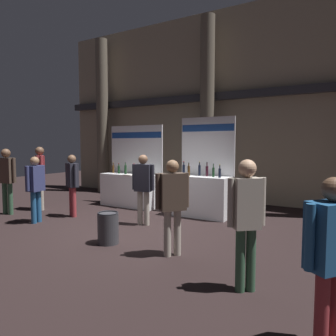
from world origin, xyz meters
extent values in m
plane|color=black|center=(0.00, 0.00, 0.00)|extent=(24.61, 24.61, 0.00)
cube|color=gray|center=(0.00, 4.39, 3.08)|extent=(12.30, 0.25, 6.16)
cube|color=#2D2D33|center=(0.00, 4.08, 3.39)|extent=(12.30, 0.20, 0.24)
cylinder|color=#665B4C|center=(-4.38, 3.73, 2.92)|extent=(0.45, 0.45, 5.83)
cylinder|color=#665B4C|center=(0.00, 3.73, 2.92)|extent=(0.45, 0.45, 5.83)
cube|color=white|center=(-1.71, 1.95, 0.48)|extent=(1.81, 0.60, 0.97)
cube|color=white|center=(-1.71, 2.29, 1.22)|extent=(1.90, 0.04, 2.43)
cube|color=navy|center=(-1.71, 2.27, 2.14)|extent=(1.85, 0.01, 0.18)
cylinder|color=#472D14|center=(-2.41, 2.03, 1.09)|extent=(0.07, 0.07, 0.24)
cylinder|color=#472D14|center=(-2.41, 2.03, 1.24)|extent=(0.03, 0.03, 0.07)
cylinder|color=gold|center=(-2.41, 2.03, 1.28)|extent=(0.03, 0.03, 0.02)
cylinder|color=#19381E|center=(-2.13, 1.96, 1.08)|extent=(0.08, 0.08, 0.23)
cylinder|color=#19381E|center=(-2.13, 1.96, 1.23)|extent=(0.03, 0.03, 0.07)
cylinder|color=red|center=(-2.13, 1.96, 1.27)|extent=(0.03, 0.03, 0.02)
cylinder|color=#19381E|center=(-1.84, 1.93, 1.10)|extent=(0.07, 0.07, 0.26)
cylinder|color=#19381E|center=(-1.84, 1.93, 1.27)|extent=(0.03, 0.03, 0.08)
cylinder|color=black|center=(-1.84, 1.93, 1.32)|extent=(0.03, 0.03, 0.02)
cylinder|color=#472D14|center=(-1.57, 2.00, 1.08)|extent=(0.07, 0.07, 0.22)
cylinder|color=#472D14|center=(-1.57, 2.00, 1.23)|extent=(0.03, 0.03, 0.08)
cylinder|color=red|center=(-1.57, 2.00, 1.28)|extent=(0.03, 0.03, 0.02)
cylinder|color=black|center=(-1.30, 1.97, 1.09)|extent=(0.07, 0.07, 0.25)
cylinder|color=black|center=(-1.30, 1.97, 1.26)|extent=(0.03, 0.03, 0.08)
cylinder|color=black|center=(-1.30, 1.97, 1.30)|extent=(0.03, 0.03, 0.02)
cylinder|color=#19381E|center=(-1.02, 2.00, 1.08)|extent=(0.07, 0.07, 0.22)
cylinder|color=#19381E|center=(-1.02, 2.00, 1.23)|extent=(0.03, 0.03, 0.07)
cylinder|color=black|center=(-1.02, 2.00, 1.27)|extent=(0.03, 0.03, 0.02)
cube|color=silver|center=(-1.57, 1.77, 0.98)|extent=(0.29, 0.32, 0.01)
cube|color=white|center=(0.71, 1.83, 0.52)|extent=(1.43, 0.60, 1.05)
cube|color=white|center=(0.71, 2.17, 1.29)|extent=(1.51, 0.04, 2.58)
cube|color=navy|center=(0.71, 2.15, 2.29)|extent=(1.46, 0.01, 0.18)
cylinder|color=black|center=(0.20, 1.80, 1.19)|extent=(0.07, 0.07, 0.28)
cylinder|color=black|center=(0.20, 1.80, 1.36)|extent=(0.03, 0.03, 0.07)
cylinder|color=red|center=(0.20, 1.80, 1.41)|extent=(0.03, 0.03, 0.02)
cylinder|color=#472D14|center=(0.38, 1.74, 1.18)|extent=(0.07, 0.07, 0.26)
cylinder|color=#472D14|center=(0.38, 1.74, 1.34)|extent=(0.03, 0.03, 0.07)
cylinder|color=black|center=(0.38, 1.74, 1.38)|extent=(0.03, 0.03, 0.02)
cylinder|color=black|center=(0.61, 1.90, 1.19)|extent=(0.06, 0.06, 0.28)
cylinder|color=black|center=(0.61, 1.90, 1.36)|extent=(0.03, 0.03, 0.07)
cylinder|color=gold|center=(0.61, 1.90, 1.41)|extent=(0.03, 0.03, 0.02)
cylinder|color=black|center=(0.82, 1.90, 1.18)|extent=(0.07, 0.07, 0.26)
cylinder|color=black|center=(0.82, 1.90, 1.35)|extent=(0.03, 0.03, 0.09)
cylinder|color=black|center=(0.82, 1.90, 1.40)|extent=(0.03, 0.03, 0.02)
cylinder|color=#19381E|center=(1.03, 1.83, 1.16)|extent=(0.06, 0.06, 0.23)
cylinder|color=#19381E|center=(1.03, 1.83, 1.32)|extent=(0.03, 0.03, 0.08)
cylinder|color=black|center=(1.03, 1.83, 1.37)|extent=(0.03, 0.03, 0.02)
cylinder|color=black|center=(1.23, 1.75, 1.16)|extent=(0.06, 0.06, 0.22)
cylinder|color=black|center=(1.23, 1.75, 1.31)|extent=(0.03, 0.03, 0.08)
cylinder|color=gold|center=(1.23, 1.75, 1.36)|extent=(0.03, 0.03, 0.02)
cylinder|color=#38383D|center=(0.11, -1.07, 0.29)|extent=(0.40, 0.40, 0.57)
torus|color=black|center=(0.11, -1.07, 0.58)|extent=(0.39, 0.39, 0.02)
cylinder|color=maroon|center=(-2.22, 0.16, 0.39)|extent=(0.12, 0.12, 0.77)
cylinder|color=maroon|center=(-2.08, 0.11, 0.39)|extent=(0.12, 0.12, 0.77)
cube|color=#23232D|center=(-2.15, 0.14, 1.08)|extent=(0.41, 0.33, 0.61)
sphere|color=brown|center=(-2.15, 0.14, 1.49)|extent=(0.21, 0.21, 0.21)
cylinder|color=#23232D|center=(-2.36, 0.22, 1.09)|extent=(0.08, 0.08, 0.58)
cylinder|color=#23232D|center=(-1.95, 0.05, 1.09)|extent=(0.08, 0.08, 0.58)
cylinder|color=navy|center=(-2.40, -0.83, 0.38)|extent=(0.12, 0.12, 0.76)
cylinder|color=navy|center=(-2.43, -0.68, 0.38)|extent=(0.12, 0.12, 0.76)
cube|color=navy|center=(-2.41, -0.75, 1.06)|extent=(0.31, 0.40, 0.60)
sphere|color=#8C6647|center=(-2.41, -0.75, 1.47)|extent=(0.21, 0.21, 0.21)
cylinder|color=navy|center=(-2.38, -0.98, 1.08)|extent=(0.08, 0.08, 0.57)
cylinder|color=navy|center=(-2.45, -0.53, 1.08)|extent=(0.08, 0.08, 0.57)
cylinder|color=#ADA393|center=(-0.18, 0.37, 0.39)|extent=(0.12, 0.12, 0.79)
cylinder|color=#ADA393|center=(-0.02, 0.40, 0.39)|extent=(0.12, 0.12, 0.79)
cube|color=#23232D|center=(-0.10, 0.39, 1.10)|extent=(0.41, 0.29, 0.62)
sphere|color=brown|center=(-0.10, 0.39, 1.52)|extent=(0.22, 0.22, 0.22)
cylinder|color=#23232D|center=(-0.33, 0.34, 1.11)|extent=(0.08, 0.08, 0.59)
cylinder|color=#23232D|center=(0.13, 0.43, 1.11)|extent=(0.08, 0.08, 0.59)
cylinder|color=#33563D|center=(2.97, -1.59, 0.41)|extent=(0.12, 0.12, 0.81)
cylinder|color=#33563D|center=(2.86, -1.68, 0.41)|extent=(0.12, 0.12, 0.81)
cube|color=#ADA393|center=(2.91, -1.64, 1.14)|extent=(0.39, 0.37, 0.64)
sphere|color=tan|center=(2.91, -1.64, 1.58)|extent=(0.22, 0.22, 0.22)
cylinder|color=#ADA393|center=(3.07, -1.50, 1.15)|extent=(0.08, 0.08, 0.61)
cylinder|color=#ADA393|center=(2.75, -1.77, 1.15)|extent=(0.08, 0.08, 0.61)
cylinder|color=#ADA393|center=(-3.65, 0.31, 0.43)|extent=(0.12, 0.12, 0.86)
cylinder|color=#ADA393|center=(-3.50, 0.22, 0.43)|extent=(0.12, 0.12, 0.86)
cube|color=maroon|center=(-3.58, 0.27, 1.21)|extent=(0.44, 0.37, 0.68)
sphere|color=brown|center=(-3.58, 0.27, 1.67)|extent=(0.24, 0.24, 0.24)
cylinder|color=maroon|center=(-3.79, 0.39, 1.22)|extent=(0.08, 0.08, 0.65)
cylinder|color=maroon|center=(-3.37, 0.15, 1.22)|extent=(0.08, 0.08, 0.65)
cylinder|color=#33563D|center=(-3.75, -0.55, 0.42)|extent=(0.12, 0.12, 0.84)
cylinder|color=#33563D|center=(-3.93, -0.59, 0.42)|extent=(0.12, 0.12, 0.84)
cube|color=#47382D|center=(-3.84, -0.57, 1.18)|extent=(0.44, 0.32, 0.67)
sphere|color=brown|center=(-3.84, -0.57, 1.63)|extent=(0.23, 0.23, 0.23)
cylinder|color=#47382D|center=(-3.60, -0.52, 1.19)|extent=(0.08, 0.08, 0.63)
cylinder|color=maroon|center=(3.96, -2.35, 0.38)|extent=(0.12, 0.12, 0.77)
cylinder|color=maroon|center=(3.86, -2.49, 0.38)|extent=(0.12, 0.12, 0.77)
cube|color=navy|center=(3.91, -2.42, 1.07)|extent=(0.46, 0.50, 0.61)
sphere|color=brown|center=(3.91, -2.42, 1.49)|extent=(0.21, 0.21, 0.21)
cylinder|color=navy|center=(3.75, -2.62, 1.09)|extent=(0.08, 0.08, 0.58)
cylinder|color=#ADA393|center=(1.54, -0.95, 0.39)|extent=(0.12, 0.12, 0.78)
cylinder|color=#ADA393|center=(1.42, -1.08, 0.39)|extent=(0.12, 0.12, 0.78)
cube|color=#47382D|center=(1.48, -1.01, 1.09)|extent=(0.46, 0.48, 0.62)
sphere|color=#8C6647|center=(1.48, -1.01, 1.51)|extent=(0.21, 0.21, 0.21)
cylinder|color=#47382D|center=(1.65, -0.82, 1.10)|extent=(0.08, 0.08, 0.59)
cylinder|color=#47382D|center=(1.31, -1.21, 1.10)|extent=(0.08, 0.08, 0.59)
camera|label=1|loc=(4.05, -5.48, 1.88)|focal=33.54mm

